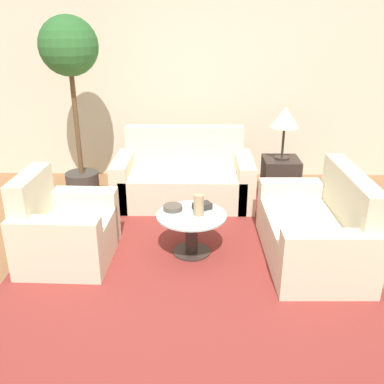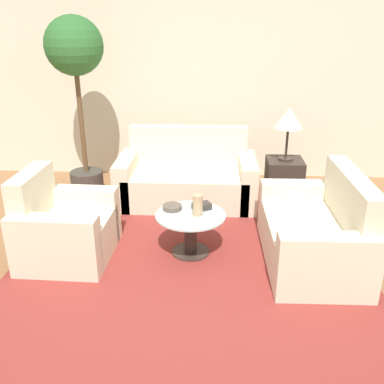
# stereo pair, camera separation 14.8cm
# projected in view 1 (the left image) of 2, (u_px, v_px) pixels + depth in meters

# --- Properties ---
(ground_plane) EXTENTS (14.00, 14.00, 0.00)m
(ground_plane) POSITION_uv_depth(u_px,v_px,m) (175.00, 292.00, 3.65)
(ground_plane) COLOR #8E603D
(wall_back) EXTENTS (10.00, 0.06, 2.60)m
(wall_back) POSITION_uv_depth(u_px,v_px,m) (185.00, 86.00, 5.97)
(wall_back) COLOR beige
(wall_back) RESTS_ON ground_plane
(rug) EXTENTS (3.34, 3.53, 0.01)m
(rug) POSITION_uv_depth(u_px,v_px,m) (192.00, 252.00, 4.27)
(rug) COLOR maroon
(rug) RESTS_ON ground_plane
(sofa_main) EXTENTS (1.70, 0.87, 0.90)m
(sofa_main) POSITION_uv_depth(u_px,v_px,m) (184.00, 179.00, 5.42)
(sofa_main) COLOR beige
(sofa_main) RESTS_ON ground_plane
(armchair) EXTENTS (0.83, 0.91, 0.86)m
(armchair) POSITION_uv_depth(u_px,v_px,m) (62.00, 232.00, 4.07)
(armchair) COLOR beige
(armchair) RESTS_ON ground_plane
(loveseat) EXTENTS (0.85, 1.41, 0.88)m
(loveseat) POSITION_uv_depth(u_px,v_px,m) (319.00, 232.00, 4.07)
(loveseat) COLOR beige
(loveseat) RESTS_ON ground_plane
(coffee_table) EXTENTS (0.68, 0.68, 0.42)m
(coffee_table) POSITION_uv_depth(u_px,v_px,m) (192.00, 228.00, 4.17)
(coffee_table) COLOR #332823
(coffee_table) RESTS_ON ground_plane
(side_table) EXTENTS (0.43, 0.43, 0.58)m
(side_table) POSITION_uv_depth(u_px,v_px,m) (280.00, 181.00, 5.33)
(side_table) COLOR #332823
(side_table) RESTS_ON ground_plane
(table_lamp) EXTENTS (0.35, 0.35, 0.64)m
(table_lamp) POSITION_uv_depth(u_px,v_px,m) (285.00, 118.00, 5.04)
(table_lamp) COLOR #332823
(table_lamp) RESTS_ON side_table
(potted_plant) EXTENTS (0.70, 0.70, 2.22)m
(potted_plant) POSITION_uv_depth(u_px,v_px,m) (71.00, 68.00, 5.07)
(potted_plant) COLOR #3D3833
(potted_plant) RESTS_ON ground_plane
(vase) EXTENTS (0.10, 0.10, 0.21)m
(vase) POSITION_uv_depth(u_px,v_px,m) (199.00, 205.00, 4.07)
(vase) COLOR tan
(vase) RESTS_ON coffee_table
(bowl) EXTENTS (0.19, 0.19, 0.05)m
(bowl) POSITION_uv_depth(u_px,v_px,m) (173.00, 208.00, 4.21)
(bowl) COLOR brown
(bowl) RESTS_ON coffee_table
(book_stack) EXTENTS (0.21, 0.18, 0.06)m
(book_stack) POSITION_uv_depth(u_px,v_px,m) (202.00, 206.00, 4.22)
(book_stack) COLOR #38332D
(book_stack) RESTS_ON coffee_table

